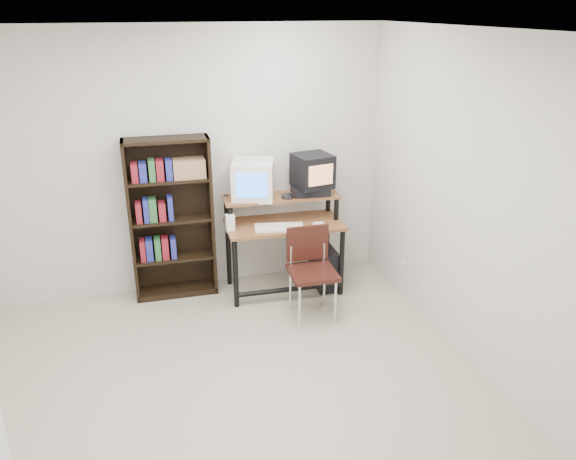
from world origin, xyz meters
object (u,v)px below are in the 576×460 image
object	(u,v)px
pc_tower	(324,266)
bookshelf	(171,216)
crt_tv	(312,171)
crt_monitor	(253,180)
computer_desk	(283,227)
school_chair	(311,263)

from	to	relation	value
pc_tower	bookshelf	world-z (taller)	bookshelf
pc_tower	crt_tv	bearing A→B (deg)	128.42
pc_tower	crt_monitor	bearing A→B (deg)	167.12
computer_desk	crt_monitor	xyz separation A→B (m)	(-0.27, 0.14, 0.47)
computer_desk	school_chair	distance (m)	0.58
computer_desk	crt_monitor	bearing A→B (deg)	155.27
crt_monitor	school_chair	size ratio (longest dim) A/B	0.59
crt_tv	pc_tower	size ratio (longest dim) A/B	0.89
computer_desk	school_chair	xyz separation A→B (m)	(0.11, -0.54, -0.16)
computer_desk	pc_tower	xyz separation A→B (m)	(0.42, -0.04, -0.47)
crt_tv	bookshelf	distance (m)	1.46
school_chair	pc_tower	bearing A→B (deg)	60.34
bookshelf	crt_monitor	bearing A→B (deg)	-4.89
computer_desk	crt_monitor	size ratio (longest dim) A/B	2.38
school_chair	computer_desk	bearing A→B (deg)	103.55
pc_tower	school_chair	xyz separation A→B (m)	(-0.32, -0.50, 0.31)
computer_desk	pc_tower	bearing A→B (deg)	-2.60
crt_monitor	pc_tower	world-z (taller)	crt_monitor
crt_tv	school_chair	distance (m)	0.97
computer_desk	bookshelf	world-z (taller)	bookshelf
crt_tv	pc_tower	bearing A→B (deg)	-62.62
school_chair	crt_tv	bearing A→B (deg)	73.23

